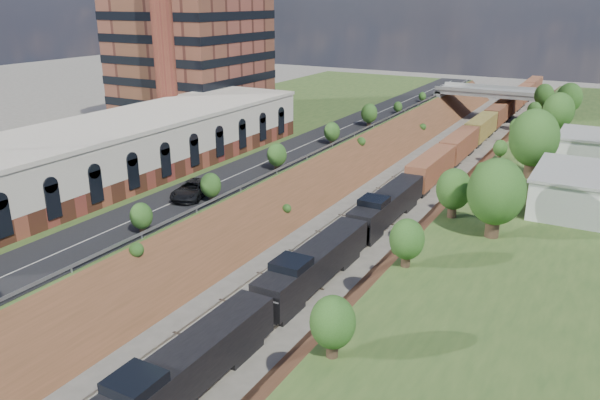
{
  "coord_description": "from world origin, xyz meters",
  "views": [
    {
      "loc": [
        25.94,
        -13.23,
        26.31
      ],
      "look_at": [
        -2.47,
        37.9,
        6.0
      ],
      "focal_mm": 35.0,
      "sensor_mm": 36.0,
      "label": 1
    }
  ],
  "objects": [
    {
      "name": "white_building_far",
      "position": [
        23.0,
        74.0,
        6.8
      ],
      "size": [
        8.0,
        10.0,
        3.6
      ],
      "primitive_type": "cube",
      "color": "silver",
      "rests_on": "platform_right"
    },
    {
      "name": "commercial_building",
      "position": [
        -28.0,
        38.0,
        8.51
      ],
      "size": [
        14.3,
        62.3,
        7.0
      ],
      "color": "brown",
      "rests_on": "platform_left"
    },
    {
      "name": "tree_right_large",
      "position": [
        17.0,
        40.0,
        9.38
      ],
      "size": [
        5.25,
        5.25,
        7.61
      ],
      "color": "#473323",
      "rests_on": "platform_right"
    },
    {
      "name": "embankment_right",
      "position": [
        11.0,
        60.0,
        0.0
      ],
      "size": [
        10.0,
        180.0,
        10.0
      ],
      "primitive_type": "cube",
      "rotation": [
        0.0,
        0.79,
        0.0
      ],
      "color": "brown",
      "rests_on": "ground"
    },
    {
      "name": "guardrail",
      "position": [
        -11.4,
        59.8,
        5.55
      ],
      "size": [
        0.1,
        171.0,
        0.7
      ],
      "color": "#99999E",
      "rests_on": "platform_left"
    },
    {
      "name": "smokestack",
      "position": [
        -36.0,
        56.0,
        25.0
      ],
      "size": [
        3.2,
        3.2,
        40.0
      ],
      "primitive_type": "cylinder",
      "color": "brown",
      "rests_on": "platform_left"
    },
    {
      "name": "overpass",
      "position": [
        0.0,
        122.0,
        4.92
      ],
      "size": [
        24.5,
        8.3,
        7.4
      ],
      "color": "gray",
      "rests_on": "ground"
    },
    {
      "name": "freight_train",
      "position": [
        2.6,
        91.69,
        2.61
      ],
      "size": [
        3.02,
        170.21,
        4.55
      ],
      "color": "black",
      "rests_on": "ground"
    },
    {
      "name": "platform_left",
      "position": [
        -33.0,
        60.0,
        2.5
      ],
      "size": [
        44.0,
        180.0,
        5.0
      ],
      "primitive_type": "cube",
      "color": "#335121",
      "rests_on": "ground"
    },
    {
      "name": "road",
      "position": [
        -15.5,
        60.0,
        5.05
      ],
      "size": [
        8.0,
        180.0,
        0.1
      ],
      "primitive_type": "cube",
      "color": "black",
      "rests_on": "platform_left"
    },
    {
      "name": "embankment_left",
      "position": [
        -11.0,
        60.0,
        0.0
      ],
      "size": [
        10.0,
        180.0,
        10.0
      ],
      "primitive_type": "cube",
      "rotation": [
        0.0,
        0.79,
        0.0
      ],
      "color": "brown",
      "rests_on": "ground"
    },
    {
      "name": "rail_left_track",
      "position": [
        -2.6,
        60.0,
        0.09
      ],
      "size": [
        1.58,
        180.0,
        0.18
      ],
      "primitive_type": "cube",
      "color": "gray",
      "rests_on": "ground"
    },
    {
      "name": "white_building_near",
      "position": [
        23.5,
        52.0,
        7.0
      ],
      "size": [
        9.0,
        12.0,
        4.0
      ],
      "primitive_type": "cube",
      "color": "silver",
      "rests_on": "platform_right"
    },
    {
      "name": "rail_right_track",
      "position": [
        2.6,
        60.0,
        0.09
      ],
      "size": [
        1.58,
        180.0,
        0.18
      ],
      "primitive_type": "cube",
      "color": "gray",
      "rests_on": "ground"
    },
    {
      "name": "suv",
      "position": [
        -14.69,
        35.18,
        6.04
      ],
      "size": [
        4.63,
        7.29,
        1.87
      ],
      "primitive_type": "imported",
      "rotation": [
        0.0,
        0.0,
        0.24
      ],
      "color": "black",
      "rests_on": "road"
    },
    {
      "name": "tree_left_crest",
      "position": [
        -11.8,
        20.0,
        7.04
      ],
      "size": [
        2.45,
        2.45,
        3.55
      ],
      "color": "#473323",
      "rests_on": "platform_left"
    }
  ]
}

